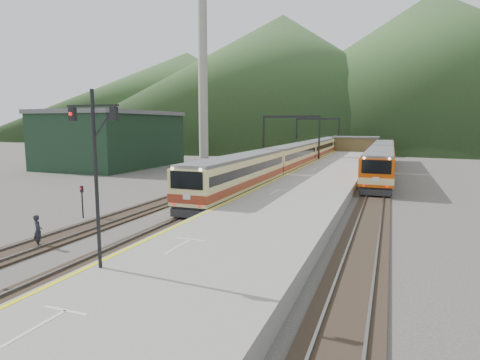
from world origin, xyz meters
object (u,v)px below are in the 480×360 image
at_px(main_train, 307,153).
at_px(signal_mast, 95,161).
at_px(second_train, 382,158).
at_px(worker, 38,231).

bearing_deg(main_train, signal_mast, -87.43).
bearing_deg(second_train, main_train, 152.33).
distance_m(second_train, signal_mast, 46.55).
relative_size(main_train, worker, 45.96).
distance_m(main_train, signal_mast, 51.70).
distance_m(second_train, worker, 45.00).
distance_m(main_train, second_train, 12.99).
distance_m(signal_mast, worker, 9.05).
height_order(signal_mast, worker, signal_mast).
bearing_deg(main_train, second_train, -27.67).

